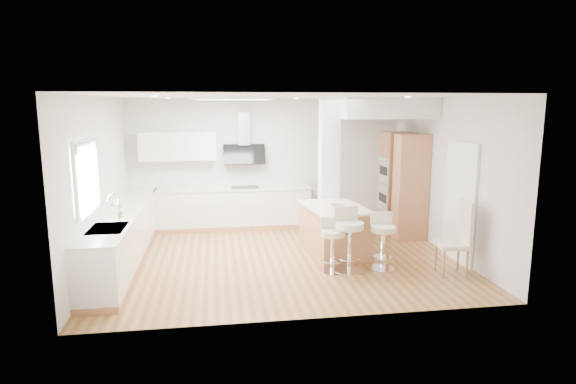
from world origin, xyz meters
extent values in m
plane|color=#A6723D|center=(0.00, 0.00, 0.00)|extent=(6.00, 6.00, 0.00)
cube|color=white|center=(0.00, 0.00, 0.00)|extent=(6.00, 5.00, 0.02)
cube|color=silver|center=(0.00, 2.50, 1.40)|extent=(6.00, 0.04, 2.80)
cube|color=silver|center=(-3.00, 0.00, 1.40)|extent=(0.04, 5.00, 2.80)
cube|color=silver|center=(3.00, 0.00, 1.40)|extent=(0.04, 5.00, 2.80)
cube|color=white|center=(-0.80, 0.60, 2.77)|extent=(1.40, 0.95, 0.05)
cube|color=white|center=(-0.80, 0.60, 2.76)|extent=(1.25, 0.80, 0.03)
cylinder|color=white|center=(-2.00, 1.50, 2.78)|extent=(0.10, 0.10, 0.02)
cylinder|color=white|center=(-2.00, -0.50, 2.78)|extent=(0.10, 0.10, 0.02)
cylinder|color=white|center=(0.50, 1.50, 2.78)|extent=(0.10, 0.10, 0.02)
cylinder|color=white|center=(2.00, 1.00, 2.78)|extent=(0.10, 0.10, 0.02)
cylinder|color=white|center=(2.00, -0.50, 2.78)|extent=(0.10, 0.10, 0.02)
cube|color=white|center=(-2.96, -0.90, 1.65)|extent=(0.03, 1.15, 0.95)
cube|color=white|center=(-2.95, -0.90, 2.15)|extent=(0.04, 1.28, 0.06)
cube|color=white|center=(-2.95, -0.90, 1.15)|extent=(0.04, 1.28, 0.06)
cube|color=white|center=(-2.95, -1.51, 1.65)|extent=(0.04, 0.06, 0.95)
cube|color=white|center=(-2.95, -0.29, 1.65)|extent=(0.04, 0.06, 0.95)
cube|color=#989B9F|center=(-2.94, -0.90, 2.08)|extent=(0.03, 1.18, 0.14)
cube|color=#453D36|center=(2.99, -0.60, 1.00)|extent=(0.02, 0.90, 2.00)
cube|color=white|center=(2.97, -0.60, 1.00)|extent=(0.05, 1.00, 2.10)
cube|color=tan|center=(-2.70, 0.25, 0.05)|extent=(0.60, 4.50, 0.10)
cube|color=white|center=(-2.70, 0.25, 0.48)|extent=(0.60, 4.50, 0.76)
cube|color=#ECE5C8|center=(-2.70, 0.25, 0.88)|extent=(0.63, 4.50, 0.04)
cube|color=silver|center=(-2.70, -1.00, 0.89)|extent=(0.50, 0.75, 0.02)
cube|color=silver|center=(-2.70, -1.18, 0.84)|extent=(0.40, 0.34, 0.10)
cube|color=silver|center=(-2.70, -0.82, 0.84)|extent=(0.40, 0.34, 0.10)
cylinder|color=silver|center=(-2.58, -0.70, 1.08)|extent=(0.02, 0.02, 0.36)
torus|color=silver|center=(-2.65, -0.70, 1.26)|extent=(0.18, 0.02, 0.18)
imported|color=#4F9149|center=(-2.65, -0.35, 1.06)|extent=(0.17, 0.12, 0.33)
cube|color=tan|center=(-0.75, 2.20, 0.05)|extent=(3.30, 0.60, 0.10)
cube|color=white|center=(-0.75, 2.20, 0.48)|extent=(3.30, 0.60, 0.76)
cube|color=#ECE5C8|center=(-0.75, 2.20, 0.88)|extent=(3.33, 0.63, 0.04)
cube|color=black|center=(-0.50, 2.20, 0.91)|extent=(0.60, 0.40, 0.01)
cube|color=white|center=(-1.90, 2.33, 1.80)|extent=(1.60, 0.34, 0.60)
cube|color=silver|center=(-0.50, 2.40, 2.15)|extent=(0.25, 0.18, 0.70)
cube|color=black|center=(-0.50, 2.32, 1.60)|extent=(0.90, 0.26, 0.44)
cube|color=white|center=(1.05, 0.95, 1.40)|extent=(0.35, 0.35, 2.80)
cube|color=white|center=(2.10, 1.40, 2.60)|extent=(1.78, 2.20, 0.40)
cube|color=tan|center=(2.68, 1.50, 1.05)|extent=(0.62, 0.62, 2.10)
cube|color=tan|center=(2.68, 0.80, 1.05)|extent=(0.62, 0.40, 2.10)
cube|color=silver|center=(2.37, 1.50, 1.30)|extent=(0.02, 0.55, 0.55)
cube|color=silver|center=(2.37, 1.50, 0.72)|extent=(0.02, 0.55, 0.55)
cube|color=black|center=(2.36, 1.50, 1.30)|extent=(0.01, 0.45, 0.18)
cube|color=black|center=(2.36, 1.50, 0.72)|extent=(0.01, 0.45, 0.18)
cube|color=tan|center=(0.96, 0.08, 0.42)|extent=(1.04, 1.47, 0.84)
cube|color=#ECE5C8|center=(0.96, 0.08, 0.86)|extent=(1.13, 1.55, 0.04)
imported|color=gray|center=(0.98, -0.06, 0.91)|extent=(0.28, 0.28, 0.06)
sphere|color=orange|center=(1.01, -0.06, 0.91)|extent=(0.08, 0.08, 0.07)
sphere|color=orange|center=(0.93, -0.05, 0.91)|extent=(0.08, 0.08, 0.07)
sphere|color=olive|center=(0.98, -0.10, 0.91)|extent=(0.08, 0.08, 0.07)
cylinder|color=silver|center=(0.69, -0.89, 0.01)|extent=(0.41, 0.41, 0.03)
cylinder|color=silver|center=(0.69, -0.89, 0.32)|extent=(0.06, 0.06, 0.59)
cylinder|color=silver|center=(0.69, -0.89, 0.20)|extent=(0.32, 0.32, 0.01)
cylinder|color=beige|center=(0.69, -0.89, 0.65)|extent=(0.39, 0.39, 0.09)
cube|color=beige|center=(0.69, -0.74, 0.78)|extent=(0.34, 0.06, 0.20)
cylinder|color=silver|center=(0.96, -0.90, 0.02)|extent=(0.53, 0.53, 0.03)
cylinder|color=silver|center=(0.96, -0.90, 0.37)|extent=(0.08, 0.08, 0.70)
cylinder|color=silver|center=(0.96, -0.90, 0.24)|extent=(0.41, 0.41, 0.02)
cylinder|color=beige|center=(0.96, -0.90, 0.77)|extent=(0.51, 0.51, 0.11)
cube|color=beige|center=(0.93, -0.73, 0.93)|extent=(0.41, 0.11, 0.24)
cylinder|color=silver|center=(1.53, -0.85, 0.01)|extent=(0.45, 0.45, 0.03)
cylinder|color=silver|center=(1.53, -0.85, 0.33)|extent=(0.07, 0.07, 0.62)
cylinder|color=silver|center=(1.53, -0.85, 0.21)|extent=(0.35, 0.35, 0.01)
cylinder|color=beige|center=(1.53, -0.85, 0.68)|extent=(0.43, 0.43, 0.09)
cube|color=beige|center=(1.55, -0.70, 0.82)|extent=(0.36, 0.08, 0.21)
cube|color=beige|center=(2.54, -1.24, 0.48)|extent=(0.51, 0.51, 0.06)
cube|color=beige|center=(2.74, -1.26, 0.82)|extent=(0.10, 0.43, 0.74)
cylinder|color=tan|center=(2.33, -1.40, 0.23)|extent=(0.04, 0.04, 0.45)
cylinder|color=tan|center=(2.37, -1.04, 0.23)|extent=(0.04, 0.04, 0.45)
cylinder|color=tan|center=(2.70, -1.45, 0.23)|extent=(0.04, 0.04, 0.45)
cylinder|color=tan|center=(2.74, -1.08, 0.23)|extent=(0.04, 0.04, 0.45)
camera|label=1|loc=(-1.12, -8.08, 2.66)|focal=30.00mm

